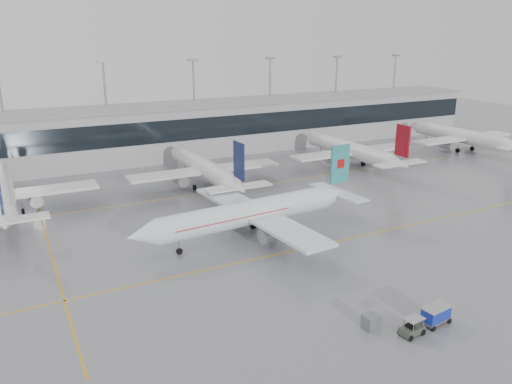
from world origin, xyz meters
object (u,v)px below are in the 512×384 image
air_canada_jet (256,212)px  baggage_tug (412,329)px  baggage_cart (436,314)px  gse_unit (371,322)px

air_canada_jet → baggage_tug: air_canada_jet is taller
baggage_tug → baggage_cart: baggage_cart is taller
air_canada_jet → baggage_cart: bearing=96.0°
air_canada_jet → baggage_tug: (2.09, -29.53, -3.13)m
air_canada_jet → baggage_cart: air_canada_jet is taller
baggage_cart → gse_unit: 6.83m
baggage_tug → gse_unit: (-2.85, 2.70, 0.12)m
baggage_tug → gse_unit: bearing=129.9°
air_canada_jet → baggage_tug: 29.77m
baggage_cart → baggage_tug: bearing=-180.0°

